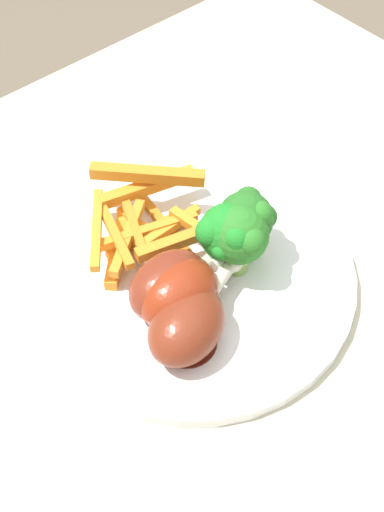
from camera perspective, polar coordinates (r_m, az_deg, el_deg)
name	(u,v)px	position (r m, az deg, el deg)	size (l,w,h in m)	color
dining_table	(173,387)	(0.72, -1.54, -10.57)	(0.91, 0.69, 0.74)	beige
dinner_plate	(192,275)	(0.62, 0.00, -1.53)	(0.29, 0.29, 0.01)	white
broccoli_floret_front	(239,234)	(0.58, 3.86, 1.78)	(0.06, 0.05, 0.07)	#8FB857
broccoli_floret_middle	(246,220)	(0.60, 4.45, 2.97)	(0.05, 0.05, 0.07)	#80B250
broccoli_floret_back	(231,235)	(0.58, 3.23, 1.73)	(0.05, 0.05, 0.07)	#7FAB5C
carrot_fries_pile	(147,221)	(0.62, -3.69, 2.88)	(0.14, 0.14, 0.05)	orange
chicken_drumstick_near	(184,290)	(0.57, -0.68, -2.76)	(0.13, 0.06, 0.05)	#63190C
chicken_drumstick_far	(189,323)	(0.55, -0.24, -5.46)	(0.13, 0.08, 0.05)	#531A0E
chicken_drumstick_extra	(169,285)	(0.57, -1.87, -2.37)	(0.12, 0.06, 0.05)	#541A10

